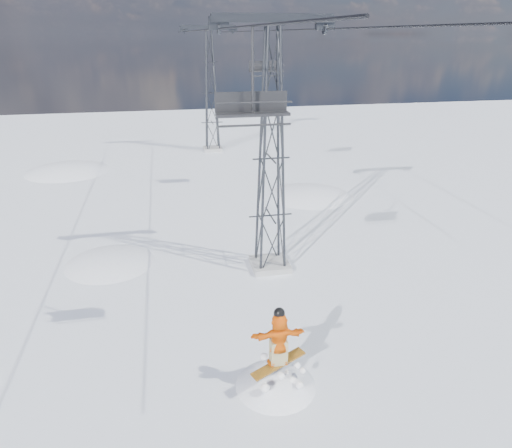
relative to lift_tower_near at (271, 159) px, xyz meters
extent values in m
plane|color=white|center=(-0.80, -8.00, -5.47)|extent=(120.00, 120.00, 0.00)
sphere|color=white|center=(-7.80, 2.00, -13.12)|extent=(16.00, 16.00, 16.00)
sphere|color=white|center=(5.20, 10.00, -14.97)|extent=(20.00, 20.00, 20.00)
sphere|color=white|center=(-12.80, 20.00, -15.87)|extent=(22.00, 22.00, 22.00)
cube|color=#999999|center=(0.00, 0.00, -5.32)|extent=(1.80, 1.80, 0.30)
cube|color=#292B30|center=(0.00, 0.00, 5.78)|extent=(5.00, 0.35, 0.35)
cube|color=#292B30|center=(-2.20, 0.00, 5.58)|extent=(0.80, 0.25, 0.50)
cube|color=#292B30|center=(2.20, 0.00, 5.58)|extent=(0.80, 0.25, 0.50)
cube|color=#999999|center=(0.00, 25.00, -5.32)|extent=(1.80, 1.80, 0.30)
cube|color=#292B30|center=(0.00, 25.00, 5.78)|extent=(5.00, 0.35, 0.35)
cube|color=#292B30|center=(-2.20, 25.00, 5.58)|extent=(0.80, 0.25, 0.50)
cube|color=#292B30|center=(2.20, 25.00, 5.58)|extent=(0.80, 0.25, 0.50)
cylinder|color=black|center=(-2.20, 11.50, 5.38)|extent=(0.06, 51.00, 0.06)
cylinder|color=black|center=(2.20, 11.50, 5.38)|extent=(0.06, 51.00, 0.06)
sphere|color=white|center=(-1.67, -8.06, -7.22)|extent=(4.40, 4.40, 4.40)
cube|color=orange|center=(-1.67, -8.36, -4.34)|extent=(1.89, 1.07, 0.25)
imported|color=orange|center=(-1.67, -8.36, -3.40)|extent=(1.71, 0.56, 1.84)
cube|color=tan|center=(-1.67, -8.36, -3.90)|extent=(0.52, 0.40, 0.85)
sphere|color=black|center=(-1.67, -8.36, -2.50)|extent=(0.34, 0.34, 0.34)
cylinder|color=black|center=(-2.20, -6.99, 4.27)|extent=(0.08, 0.08, 2.23)
cube|color=black|center=(-2.20, -6.99, 3.15)|extent=(2.03, 0.46, 0.08)
cube|color=black|center=(-2.20, -6.77, 3.45)|extent=(2.03, 0.06, 0.56)
cylinder|color=black|center=(-2.20, -7.24, 2.90)|extent=(2.03, 0.06, 0.06)
cylinder|color=black|center=(-2.20, -7.29, 3.51)|extent=(2.03, 0.05, 0.05)
cylinder|color=black|center=(2.20, 11.00, 4.17)|extent=(0.09, 0.09, 2.43)
cube|color=black|center=(2.20, 11.00, 2.95)|extent=(2.21, 0.50, 0.09)
cube|color=black|center=(2.20, 11.24, 3.28)|extent=(2.21, 0.07, 0.61)
cylinder|color=black|center=(2.20, 10.72, 2.68)|extent=(2.21, 0.07, 0.07)
cylinder|color=black|center=(2.20, 10.67, 3.34)|extent=(2.21, 0.06, 0.06)
camera|label=1|loc=(-4.63, -19.47, 5.19)|focal=32.00mm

